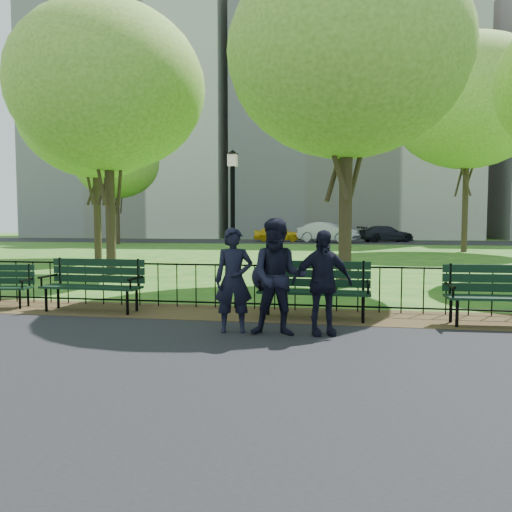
% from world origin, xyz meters
% --- Properties ---
extents(ground, '(120.00, 120.00, 0.00)m').
position_xyz_m(ground, '(0.00, 0.00, 0.00)').
color(ground, '#1B5817').
extents(asphalt_path, '(60.00, 9.20, 0.01)m').
position_xyz_m(asphalt_path, '(0.00, -3.40, 0.01)').
color(asphalt_path, black).
rests_on(asphalt_path, ground).
extents(dirt_strip, '(60.00, 1.60, 0.01)m').
position_xyz_m(dirt_strip, '(0.00, 1.50, 0.01)').
color(dirt_strip, '#342615').
rests_on(dirt_strip, ground).
extents(far_street, '(70.00, 9.00, 0.01)m').
position_xyz_m(far_street, '(0.00, 35.00, 0.01)').
color(far_street, black).
rests_on(far_street, ground).
extents(iron_fence, '(24.06, 0.06, 1.00)m').
position_xyz_m(iron_fence, '(0.00, 2.00, 0.50)').
color(iron_fence, black).
rests_on(iron_fence, ground).
extents(apartment_west, '(22.00, 15.00, 26.00)m').
position_xyz_m(apartment_west, '(-22.00, 48.00, 13.00)').
color(apartment_west, beige).
rests_on(apartment_west, ground).
extents(apartment_mid, '(24.00, 15.00, 30.00)m').
position_xyz_m(apartment_mid, '(2.00, 48.00, 15.00)').
color(apartment_mid, '#B3AFA4').
rests_on(apartment_mid, ground).
extents(park_bench_main, '(2.10, 0.68, 1.12)m').
position_xyz_m(park_bench_main, '(0.25, 1.22, 0.69)').
color(park_bench_main, black).
rests_on(park_bench_main, ground).
extents(park_bench_left_a, '(1.96, 0.68, 1.10)m').
position_xyz_m(park_bench_left_a, '(-3.64, 1.31, 0.63)').
color(park_bench_left_a, black).
rests_on(park_bench_left_a, ground).
extents(park_bench_right_a, '(1.97, 0.70, 1.10)m').
position_xyz_m(park_bench_right_a, '(3.78, 1.23, 0.63)').
color(park_bench_right_a, black).
rests_on(park_bench_right_a, ground).
extents(lamppost, '(0.31, 0.31, 3.48)m').
position_xyz_m(lamppost, '(-1.56, 4.36, 1.90)').
color(lamppost, black).
rests_on(lamppost, ground).
extents(tree_near_w, '(6.20, 6.20, 8.64)m').
position_xyz_m(tree_near_w, '(-6.34, 7.58, 6.00)').
color(tree_near_w, '#2D2116').
rests_on(tree_near_w, ground).
extents(tree_near_e, '(6.24, 6.24, 8.70)m').
position_xyz_m(tree_near_e, '(1.17, 5.81, 6.04)').
color(tree_near_e, '#2D2116').
rests_on(tree_near_e, ground).
extents(tree_mid_w, '(6.87, 6.87, 9.57)m').
position_xyz_m(tree_mid_w, '(-10.14, 14.04, 6.64)').
color(tree_mid_w, '#2D2116').
rests_on(tree_mid_w, ground).
extents(tree_far_e, '(8.65, 8.65, 12.05)m').
position_xyz_m(tree_far_e, '(7.96, 22.39, 8.37)').
color(tree_far_e, '#2D2116').
rests_on(tree_far_e, ground).
extents(tree_far_w, '(6.43, 6.43, 8.96)m').
position_xyz_m(tree_far_w, '(-15.85, 28.26, 6.22)').
color(tree_far_w, '#2D2116').
rests_on(tree_far_w, ground).
extents(person_left, '(0.67, 0.51, 1.64)m').
position_xyz_m(person_left, '(-0.57, -0.05, 0.83)').
color(person_left, black).
rests_on(person_left, asphalt_path).
extents(person_mid, '(0.89, 0.50, 1.78)m').
position_xyz_m(person_mid, '(0.15, -0.16, 0.90)').
color(person_mid, black).
rests_on(person_mid, asphalt_path).
extents(person_right, '(1.02, 0.66, 1.61)m').
position_xyz_m(person_right, '(0.80, -0.00, 0.82)').
color(person_right, black).
rests_on(person_right, asphalt_path).
extents(taxi, '(4.12, 1.75, 1.39)m').
position_xyz_m(taxi, '(-4.31, 34.63, 0.71)').
color(taxi, gold).
rests_on(taxi, far_street).
extents(sedan_silver, '(5.31, 3.63, 1.66)m').
position_xyz_m(sedan_silver, '(-0.04, 33.74, 0.84)').
color(sedan_silver, '#9B9DA2').
rests_on(sedan_silver, far_street).
extents(sedan_dark, '(5.00, 3.38, 1.34)m').
position_xyz_m(sedan_dark, '(4.74, 35.44, 0.68)').
color(sedan_dark, black).
rests_on(sedan_dark, far_street).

